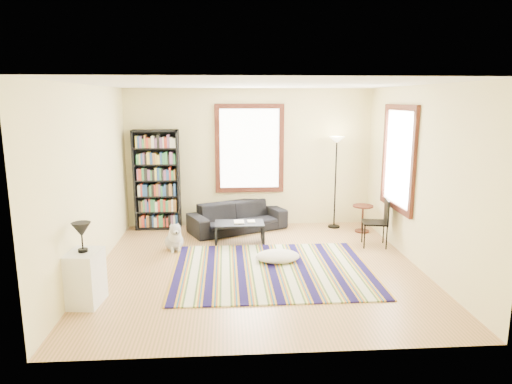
{
  "coord_description": "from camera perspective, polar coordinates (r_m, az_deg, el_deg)",
  "views": [
    {
      "loc": [
        -0.49,
        -6.77,
        2.59
      ],
      "look_at": [
        0.0,
        0.5,
        1.1
      ],
      "focal_mm": 32.0,
      "sensor_mm": 36.0,
      "label": 1
    }
  ],
  "objects": [
    {
      "name": "book_a",
      "position": [
        8.4,
        -2.77,
        -3.78
      ],
      "size": [
        0.25,
        0.19,
        0.02
      ],
      "primitive_type": "imported",
      "rotation": [
        0.0,
        0.0,
        0.04
      ],
      "color": "beige",
      "rests_on": "coffee_table"
    },
    {
      "name": "folding_chair",
      "position": [
        8.4,
        14.63,
        -3.73
      ],
      "size": [
        0.49,
        0.47,
        0.86
      ],
      "primitive_type": "cube",
      "rotation": [
        0.0,
        0.0,
        -0.19
      ],
      "color": "black",
      "rests_on": "floor"
    },
    {
      "name": "dog",
      "position": [
        8.1,
        -10.21,
        -5.43
      ],
      "size": [
        0.48,
        0.58,
        0.5
      ],
      "primitive_type": null,
      "rotation": [
        0.0,
        0.0,
        0.26
      ],
      "color": "silver",
      "rests_on": "floor"
    },
    {
      "name": "window_back",
      "position": [
        9.31,
        -0.82,
        5.45
      ],
      "size": [
        1.2,
        0.06,
        1.6
      ],
      "primitive_type": "cube",
      "color": "white",
      "rests_on": "wall_back"
    },
    {
      "name": "wall_front",
      "position": [
        4.41,
        2.68,
        -4.1
      ],
      "size": [
        5.0,
        0.1,
        2.8
      ],
      "primitive_type": "cube",
      "color": "beige",
      "rests_on": "floor"
    },
    {
      "name": "floor_lamp",
      "position": [
        9.34,
        9.89,
        1.14
      ],
      "size": [
        0.34,
        0.34,
        1.86
      ],
      "primitive_type": null,
      "rotation": [
        0.0,
        0.0,
        0.16
      ],
      "color": "black",
      "rests_on": "floor"
    },
    {
      "name": "floor",
      "position": [
        7.29,
        0.27,
        -9.69
      ],
      "size": [
        5.0,
        5.0,
        0.1
      ],
      "primitive_type": "cube",
      "color": "tan",
      "rests_on": "ground"
    },
    {
      "name": "rug",
      "position": [
        7.12,
        2.02,
        -9.71
      ],
      "size": [
        3.03,
        2.42,
        0.02
      ],
      "primitive_type": "cube",
      "color": "#110B3B",
      "rests_on": "floor"
    },
    {
      "name": "ceiling",
      "position": [
        6.8,
        0.29,
        13.74
      ],
      "size": [
        5.0,
        5.0,
        0.1
      ],
      "primitive_type": "cube",
      "color": "white",
      "rests_on": "floor"
    },
    {
      "name": "wall_left",
      "position": [
        7.18,
        -20.48,
        1.27
      ],
      "size": [
        0.1,
        5.0,
        2.8
      ],
      "primitive_type": "cube",
      "color": "beige",
      "rests_on": "floor"
    },
    {
      "name": "bookshelf",
      "position": [
        9.33,
        -12.27,
        1.48
      ],
      "size": [
        0.9,
        0.3,
        2.0
      ],
      "primitive_type": "cube",
      "color": "black",
      "rests_on": "floor"
    },
    {
      "name": "coffee_table",
      "position": [
        8.45,
        -2.08,
        -5.03
      ],
      "size": [
        0.92,
        0.54,
        0.36
      ],
      "primitive_type": "cube",
      "rotation": [
        0.0,
        0.0,
        0.04
      ],
      "color": "black",
      "rests_on": "floor"
    },
    {
      "name": "table_lamp",
      "position": [
        6.14,
        -20.93,
        -5.32
      ],
      "size": [
        0.26,
        0.26,
        0.38
      ],
      "primitive_type": null,
      "rotation": [
        0.0,
        0.0,
        -0.08
      ],
      "color": "black",
      "rests_on": "white_cabinet"
    },
    {
      "name": "white_cabinet",
      "position": [
        6.31,
        -20.57,
        -10.02
      ],
      "size": [
        0.43,
        0.54,
        0.7
      ],
      "primitive_type": "cube",
      "rotation": [
        0.0,
        0.0,
        -0.11
      ],
      "color": "white",
      "rests_on": "floor"
    },
    {
      "name": "wall_right",
      "position": [
        7.52,
        20.06,
        1.74
      ],
      "size": [
        0.1,
        5.0,
        2.8
      ],
      "primitive_type": "cube",
      "color": "beige",
      "rests_on": "floor"
    },
    {
      "name": "sofa",
      "position": [
        9.12,
        -2.32,
        -3.13
      ],
      "size": [
        1.46,
        2.05,
        0.56
      ],
      "primitive_type": "imported",
      "rotation": [
        0.0,
        0.0,
        0.42
      ],
      "color": "black",
      "rests_on": "floor"
    },
    {
      "name": "side_table",
      "position": [
        9.27,
        13.17,
        -3.26
      ],
      "size": [
        0.43,
        0.43,
        0.54
      ],
      "primitive_type": "cylinder",
      "rotation": [
        0.0,
        0.0,
        -0.07
      ],
      "color": "#411D10",
      "rests_on": "floor"
    },
    {
      "name": "wall_back",
      "position": [
        9.41,
        -0.85,
        4.29
      ],
      "size": [
        5.0,
        0.1,
        2.8
      ],
      "primitive_type": "cube",
      "color": "beige",
      "rests_on": "floor"
    },
    {
      "name": "book_b",
      "position": [
        8.45,
        -1.08,
        -3.69
      ],
      "size": [
        0.2,
        0.15,
        0.01
      ],
      "primitive_type": "imported",
      "rotation": [
        0.0,
        0.0,
        0.06
      ],
      "color": "beige",
      "rests_on": "coffee_table"
    },
    {
      "name": "window_right",
      "position": [
        8.19,
        17.4,
        4.08
      ],
      "size": [
        0.06,
        1.2,
        1.6
      ],
      "primitive_type": "cube",
      "color": "white",
      "rests_on": "wall_right"
    },
    {
      "name": "floor_cushion",
      "position": [
        7.47,
        2.73,
        -8.02
      ],
      "size": [
        0.8,
        0.65,
        0.18
      ],
      "primitive_type": "ellipsoid",
      "rotation": [
        0.0,
        0.0,
        -0.18
      ],
      "color": "silver",
      "rests_on": "floor"
    }
  ]
}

